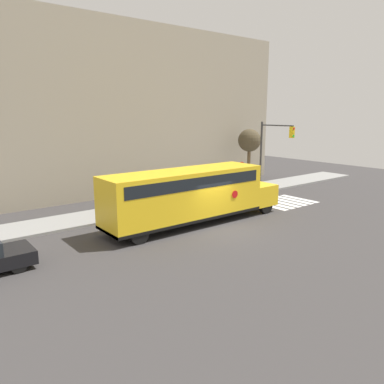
{
  "coord_description": "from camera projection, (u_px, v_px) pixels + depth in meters",
  "views": [
    {
      "loc": [
        -13.48,
        -14.52,
        6.28
      ],
      "look_at": [
        -0.24,
        2.38,
        1.75
      ],
      "focal_mm": 35.0,
      "sensor_mm": 36.0,
      "label": 1
    }
  ],
  "objects": [
    {
      "name": "tree_near_sidewalk",
      "position": [
        249.0,
        141.0,
        33.74
      ],
      "size": [
        2.05,
        2.05,
        4.9
      ],
      "color": "brown",
      "rests_on": "ground"
    },
    {
      "name": "school_bus",
      "position": [
        190.0,
        193.0,
        21.23
      ],
      "size": [
        11.47,
        2.57,
        3.17
      ],
      "color": "yellow",
      "rests_on": "ground"
    },
    {
      "name": "ground_plane",
      "position": [
        222.0,
        229.0,
        20.62
      ],
      "size": [
        60.0,
        60.0,
        0.0
      ],
      "primitive_type": "plane",
      "color": "#3A3838"
    },
    {
      "name": "traffic_light",
      "position": [
        271.0,
        148.0,
        28.47
      ],
      "size": [
        0.28,
        3.09,
        5.64
      ],
      "color": "#38383A",
      "rests_on": "ground"
    },
    {
      "name": "stop_sign",
      "position": [
        241.0,
        173.0,
        29.1
      ],
      "size": [
        0.73,
        0.1,
        2.6
      ],
      "color": "#38383A",
      "rests_on": "ground"
    },
    {
      "name": "crosswalk_stripes",
      "position": [
        284.0,
        202.0,
        26.95
      ],
      "size": [
        4.0,
        3.2,
        0.01
      ],
      "color": "white",
      "rests_on": "ground"
    },
    {
      "name": "sidewalk_strip",
      "position": [
        158.0,
        206.0,
        25.61
      ],
      "size": [
        44.0,
        3.0,
        0.15
      ],
      "color": "gray",
      "rests_on": "ground"
    },
    {
      "name": "building_backdrop",
      "position": [
        111.0,
        110.0,
        29.28
      ],
      "size": [
        32.0,
        4.0,
        13.05
      ],
      "color": "#9E937F",
      "rests_on": "ground"
    }
  ]
}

